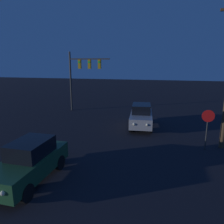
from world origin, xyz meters
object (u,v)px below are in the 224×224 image
car_far (141,116)px  stop_sign (208,122)px  traffic_signal_mast (81,71)px  car_near (30,162)px

car_far → stop_sign: size_ratio=1.80×
car_far → traffic_signal_mast: traffic_signal_mast is taller
car_far → stop_sign: (4.14, -3.78, 0.79)m
car_near → car_far: (4.00, 9.10, 0.00)m
stop_sign → traffic_signal_mast: bearing=141.9°
traffic_signal_mast → car_near: bearing=-79.4°
traffic_signal_mast → stop_sign: size_ratio=2.50×
car_near → traffic_signal_mast: 14.31m
stop_sign → car_far: bearing=137.6°
car_far → traffic_signal_mast: (-6.57, 4.61, 3.24)m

